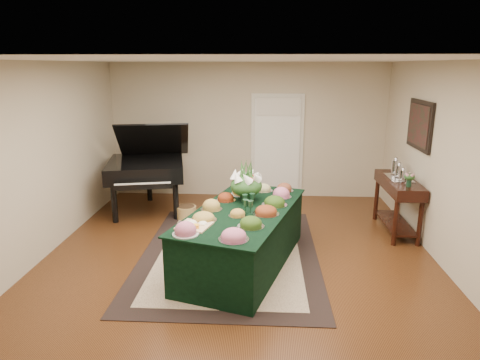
# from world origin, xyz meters

# --- Properties ---
(ground) EXTENTS (6.00, 6.00, 0.00)m
(ground) POSITION_xyz_m (0.00, 0.00, 0.00)
(ground) COLOR black
(ground) RESTS_ON ground
(area_rug) EXTENTS (2.50, 3.50, 0.01)m
(area_rug) POSITION_xyz_m (-0.14, 0.09, 0.01)
(area_rug) COLOR black
(area_rug) RESTS_ON ground
(kitchen_doorway) EXTENTS (1.05, 0.07, 2.10)m
(kitchen_doorway) POSITION_xyz_m (0.60, 2.97, 1.02)
(kitchen_doorway) COLOR silver
(kitchen_doorway) RESTS_ON ground
(buffet_table) EXTENTS (1.79, 2.64, 0.80)m
(buffet_table) POSITION_xyz_m (0.07, -0.25, 0.40)
(buffet_table) COLOR black
(buffet_table) RESTS_ON ground
(food_platters) EXTENTS (1.47, 2.33, 0.14)m
(food_platters) POSITION_xyz_m (0.09, -0.24, 0.84)
(food_platters) COLOR silver
(food_platters) RESTS_ON buffet_table
(cutting_board) EXTENTS (0.45, 0.45, 0.10)m
(cutting_board) POSITION_xyz_m (-0.47, -0.88, 0.83)
(cutting_board) COLOR tan
(cutting_board) RESTS_ON buffet_table
(green_goblets) EXTENTS (0.17, 0.39, 0.18)m
(green_goblets) POSITION_xyz_m (0.14, -0.25, 0.89)
(green_goblets) COLOR #13301E
(green_goblets) RESTS_ON buffet_table
(floral_centerpiece) EXTENTS (0.46, 0.46, 0.46)m
(floral_centerpiece) POSITION_xyz_m (0.10, 0.15, 1.07)
(floral_centerpiece) COLOR #13301E
(floral_centerpiece) RESTS_ON buffet_table
(grand_piano) EXTENTS (1.65, 1.83, 1.67)m
(grand_piano) POSITION_xyz_m (-1.81, 1.90, 0.83)
(grand_piano) COLOR black
(grand_piano) RESTS_ON ground
(wicker_basket) EXTENTS (0.35, 0.35, 0.22)m
(wicker_basket) POSITION_xyz_m (-1.02, 1.53, 0.11)
(wicker_basket) COLOR olive
(wicker_basket) RESTS_ON ground
(mahogany_sideboard) EXTENTS (0.45, 1.34, 0.89)m
(mahogany_sideboard) POSITION_xyz_m (2.49, 1.10, 0.69)
(mahogany_sideboard) COLOR black
(mahogany_sideboard) RESTS_ON ground
(tea_service) EXTENTS (0.34, 0.74, 0.30)m
(tea_service) POSITION_xyz_m (2.50, 1.12, 1.00)
(tea_service) COLOR silver
(tea_service) RESTS_ON mahogany_sideboard
(pink_bouquet) EXTENTS (0.17, 0.17, 0.21)m
(pink_bouquet) POSITION_xyz_m (2.50, 0.66, 1.03)
(pink_bouquet) COLOR #13301E
(pink_bouquet) RESTS_ON mahogany_sideboard
(wall_painting) EXTENTS (0.05, 0.95, 0.75)m
(wall_painting) POSITION_xyz_m (2.72, 1.10, 1.75)
(wall_painting) COLOR black
(wall_painting) RESTS_ON ground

